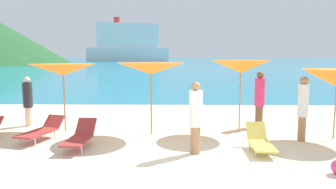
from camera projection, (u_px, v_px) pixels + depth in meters
ground_plane at (185, 106)px, 16.24m from camera, size 50.00×100.00×0.30m
ocean_water at (173, 60)px, 234.06m from camera, size 650.00×440.00×0.02m
umbrella_1 at (63, 70)px, 9.97m from camera, size 2.19×2.19×2.20m
umbrella_2 at (151, 69)px, 9.51m from camera, size 2.10×2.10×2.24m
umbrella_3 at (241, 67)px, 9.79m from camera, size 1.83×1.83×2.32m
lounge_chair_0 at (80, 136)px, 8.30m from camera, size 0.60×1.56×0.68m
lounge_chair_1 at (260, 141)px, 8.02m from camera, size 0.59×1.44×0.64m
lounge_chair_4 at (42, 130)px, 9.07m from camera, size 0.98×1.69×0.62m
beachgoer_0 at (303, 106)px, 8.88m from camera, size 0.29×0.29×1.88m
beachgoer_1 at (28, 100)px, 10.84m from camera, size 0.32×0.32×1.74m
beachgoer_2 at (260, 98)px, 10.72m from camera, size 0.34×0.34×1.92m
beachgoer_3 at (196, 116)px, 7.72m from camera, size 0.34×0.34×1.82m
cruise_ship at (127, 45)px, 158.70m from camera, size 42.19×18.42×21.94m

